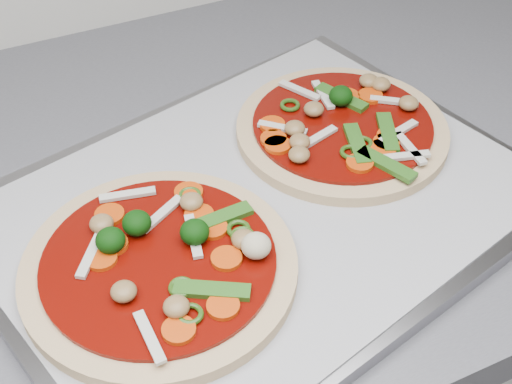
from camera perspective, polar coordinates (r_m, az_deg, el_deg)
name	(u,v)px	position (r m, az deg, el deg)	size (l,w,h in m)	color
countertop	(147,199)	(0.69, -8.68, -0.55)	(3.60, 0.60, 0.04)	#5A5A61
baking_tray	(260,209)	(0.64, 0.34, -1.35)	(0.48, 0.35, 0.02)	gray
parchment	(260,202)	(0.63, 0.34, -0.78)	(0.46, 0.33, 0.00)	#9F9FA5
pizza_left	(162,263)	(0.57, -7.55, -5.66)	(0.31, 0.31, 0.04)	tan
pizza_right	(342,128)	(0.70, 6.93, 5.13)	(0.25, 0.25, 0.04)	tan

